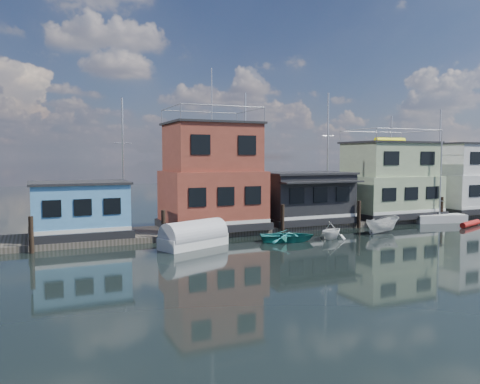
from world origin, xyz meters
name	(u,v)px	position (x,y,z in m)	size (l,w,h in m)	color
ground	(416,253)	(0.00, 0.00, 0.00)	(160.00, 160.00, 0.00)	black
dock	(308,223)	(0.00, 12.00, 0.20)	(48.00, 5.00, 0.40)	#595147
houseboat_blue	(80,209)	(-18.00, 12.00, 2.21)	(6.40, 4.90, 3.66)	black
houseboat_red	(212,178)	(-8.50, 12.00, 4.10)	(7.40, 5.90, 11.86)	black
houseboat_dark	(303,197)	(-0.50, 11.98, 2.42)	(7.40, 6.10, 4.06)	black
houseboat_green	(389,181)	(8.50, 12.00, 3.55)	(8.40, 5.90, 7.03)	black
houseboat_white	(468,179)	(18.50, 12.00, 3.54)	(8.40, 5.90, 6.66)	black
pilings	(324,217)	(-0.33, 9.20, 1.10)	(42.28, 0.28, 2.20)	#2D2116
background_masts	(317,159)	(4.76, 18.00, 5.55)	(36.40, 0.16, 12.00)	silver
dinghy_white	(331,230)	(-1.92, 5.96, 0.62)	(2.02, 2.34, 1.23)	white
red_kayak	(470,224)	(11.93, 6.17, 0.23)	(0.46, 0.46, 3.16)	red
motorboat	(383,225)	(3.06, 6.49, 0.62)	(1.22, 3.23, 1.25)	silver
tarp_runabout	(194,237)	(-11.62, 7.04, 0.68)	(4.80, 3.28, 1.81)	silver
day_sailer	(439,218)	(11.52, 8.98, 0.42)	(4.73, 2.56, 7.09)	silver
dinghy_teal	(288,236)	(-5.24, 6.27, 0.38)	(2.61, 3.65, 0.76)	teal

